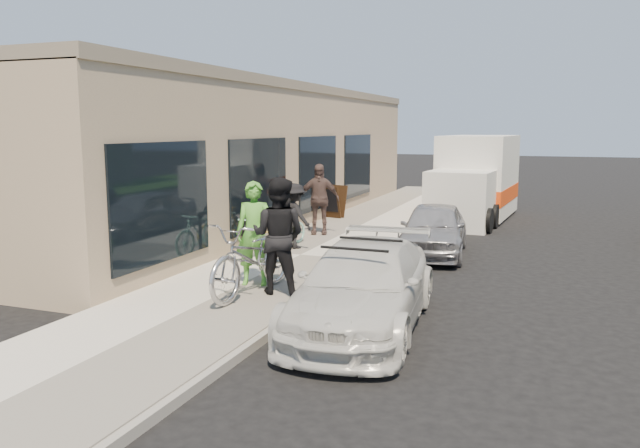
% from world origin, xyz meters
% --- Properties ---
extents(ground, '(120.00, 120.00, 0.00)m').
position_xyz_m(ground, '(0.00, 0.00, 0.00)').
color(ground, black).
rests_on(ground, ground).
extents(sidewalk, '(3.00, 34.00, 0.15)m').
position_xyz_m(sidewalk, '(-2.00, 3.00, 0.07)').
color(sidewalk, beige).
rests_on(sidewalk, ground).
extents(curb, '(0.12, 34.00, 0.13)m').
position_xyz_m(curb, '(-0.45, 3.00, 0.07)').
color(curb, gray).
rests_on(curb, ground).
extents(storefront, '(3.60, 20.00, 4.22)m').
position_xyz_m(storefront, '(-5.24, 7.99, 2.12)').
color(storefront, tan).
rests_on(storefront, ground).
extents(bike_rack, '(0.26, 0.67, 0.98)m').
position_xyz_m(bike_rack, '(-3.02, 2.34, 0.74)').
color(bike_rack, black).
rests_on(bike_rack, sidewalk).
extents(sandwich_board, '(0.75, 0.75, 1.00)m').
position_xyz_m(sandwich_board, '(-3.23, 8.73, 0.66)').
color(sandwich_board, black).
rests_on(sandwich_board, sidewalk).
extents(sedan_white, '(2.08, 4.43, 1.29)m').
position_xyz_m(sedan_white, '(0.67, -0.99, 0.63)').
color(sedan_white, silver).
rests_on(sedan_white, ground).
extents(sedan_silver, '(1.80, 3.72, 1.22)m').
position_xyz_m(sedan_silver, '(0.64, 4.77, 0.61)').
color(sedan_silver, '#9B9AA0').
rests_on(sedan_silver, ground).
extents(moving_truck, '(2.44, 5.62, 2.70)m').
position_xyz_m(moving_truck, '(0.81, 11.01, 1.20)').
color(moving_truck, silver).
rests_on(moving_truck, ground).
extents(tandem_bike, '(1.06, 2.49, 1.27)m').
position_xyz_m(tandem_bike, '(-1.47, -0.36, 0.79)').
color(tandem_bike, '#BBBBBE').
rests_on(tandem_bike, sidewalk).
extents(woman_rider, '(0.78, 0.62, 1.87)m').
position_xyz_m(woman_rider, '(-1.74, 0.25, 1.08)').
color(woman_rider, '#4E9F35').
rests_on(woman_rider, sidewalk).
extents(man_standing, '(0.98, 0.77, 1.99)m').
position_xyz_m(man_standing, '(-1.11, -0.11, 1.14)').
color(man_standing, black).
rests_on(man_standing, sidewalk).
extents(cruiser_bike_a, '(0.74, 1.66, 0.97)m').
position_xyz_m(cruiser_bike_a, '(-2.79, 2.26, 0.63)').
color(cruiser_bike_a, '#9CE9D3').
rests_on(cruiser_bike_a, sidewalk).
extents(cruiser_bike_b, '(0.78, 1.59, 0.80)m').
position_xyz_m(cruiser_bike_b, '(-2.69, 3.86, 0.55)').
color(cruiser_bike_b, '#9CE9D3').
rests_on(cruiser_bike_b, sidewalk).
extents(cruiser_bike_c, '(1.05, 1.56, 0.92)m').
position_xyz_m(cruiser_bike_c, '(-2.80, 3.32, 0.61)').
color(cruiser_bike_c, gold).
rests_on(cruiser_bike_c, sidewalk).
extents(bystander_a, '(1.14, 0.95, 1.53)m').
position_xyz_m(bystander_a, '(-2.42, 3.67, 0.91)').
color(bystander_a, black).
rests_on(bystander_a, sidewalk).
extents(bystander_b, '(1.18, 0.76, 1.87)m').
position_xyz_m(bystander_b, '(-2.60, 5.71, 1.08)').
color(bystander_b, '#4F3C38').
rests_on(bystander_b, sidewalk).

